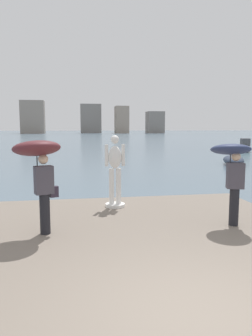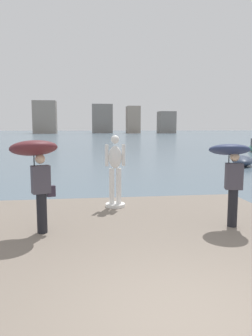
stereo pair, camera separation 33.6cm
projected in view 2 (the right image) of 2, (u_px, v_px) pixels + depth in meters
name	position (u px, v px, depth m)	size (l,w,h in m)	color
ground_plane	(92.00, 147.00, 43.37)	(400.00, 400.00, 0.00)	slate
pier	(151.00, 266.00, 5.89)	(7.74, 9.83, 0.40)	slate
statue_white_figure	(115.00, 172.00, 9.33)	(0.58, 0.57, 2.07)	white
onlooker_left	(36.00, 160.00, 6.91)	(1.29, 1.32, 2.09)	black
onlooker_right	(231.00, 163.00, 7.42)	(1.13, 1.15, 1.98)	black
boat_near	(242.00, 160.00, 22.92)	(2.43, 3.56, 0.69)	#2D384C
distant_skyline	(85.00, 119.00, 138.84)	(82.10, 13.60, 13.33)	gray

